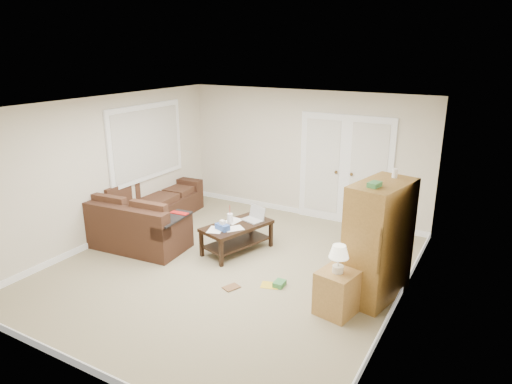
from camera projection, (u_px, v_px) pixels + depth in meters
The scene contains 17 objects.
floor at pixel (230, 268), 7.05m from camera, with size 5.50×5.50×0.00m, color tan.
ceiling at pixel (227, 105), 6.29m from camera, with size 5.00×5.50×0.02m, color silver.
wall_left at pixel (106, 170), 7.85m from camera, with size 0.02×5.50×2.50m, color beige.
wall_right at pixel (403, 222), 5.50m from camera, with size 0.02×5.50×2.50m, color beige.
wall_back at pixel (304, 154), 8.96m from camera, with size 5.00×0.02×2.50m, color beige.
wall_front at pixel (74, 266), 4.39m from camera, with size 5.00×0.02×2.50m, color beige.
baseboards at pixel (230, 265), 7.04m from camera, with size 5.00×5.50×0.10m, color silver, non-canonical shape.
french_doors at pixel (345, 171), 8.59m from camera, with size 1.80×0.05×2.13m.
window_left at pixel (147, 142), 8.57m from camera, with size 0.05×1.92×1.42m.
sectional_sofa at pixel (147, 215), 8.36m from camera, with size 1.98×2.70×0.82m.
coffee_table at pixel (238, 236), 7.57m from camera, with size 0.91×1.30×0.80m.
tv_armoire at pixel (378, 240), 6.04m from camera, with size 0.76×1.11×1.74m.
side_cabinet at pixel (337, 289), 5.76m from camera, with size 0.53×0.53×0.95m.
space_heater at pixel (397, 237), 7.87m from camera, with size 0.11×0.09×0.28m, color white.
floor_magazine at pixel (270, 285), 6.53m from camera, with size 0.26×0.20×0.01m, color yellow.
floor_greenbox at pixel (280, 284), 6.51m from camera, with size 0.14×0.19×0.07m, color #397F42.
floor_book at pixel (228, 285), 6.53m from camera, with size 0.17×0.23×0.02m, color brown.
Camera 1 is at (3.48, -5.34, 3.26)m, focal length 32.00 mm.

